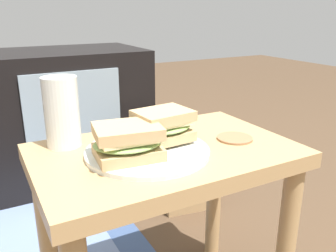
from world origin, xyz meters
TOP-DOWN VIEW (x-y plane):
  - side_table at (0.00, 0.00)m, footprint 0.56×0.36m
  - tv_cabinet at (-0.14, 0.95)m, footprint 0.96×0.46m
  - plate at (-0.05, -0.01)m, footprint 0.26×0.26m
  - sandwich_front at (-0.10, -0.03)m, footprint 0.15×0.12m
  - sandwich_back at (0.00, 0.01)m, footprint 0.13×0.11m
  - beer_glass at (-0.19, 0.12)m, footprint 0.07×0.07m
  - coaster at (0.17, -0.03)m, footprint 0.08×0.08m
  - paper_bag at (0.34, 0.45)m, footprint 0.24×0.19m

SIDE VIEW (x-z plane):
  - paper_bag at x=0.34m, z-range 0.00..0.31m
  - tv_cabinet at x=-0.14m, z-range 0.00..0.58m
  - side_table at x=0.00m, z-range 0.14..0.60m
  - coaster at x=0.17m, z-range 0.46..0.47m
  - plate at x=-0.05m, z-range 0.46..0.47m
  - sandwich_front at x=-0.10m, z-range 0.47..0.54m
  - sandwich_back at x=0.00m, z-range 0.48..0.54m
  - beer_glass at x=-0.19m, z-range 0.46..0.61m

